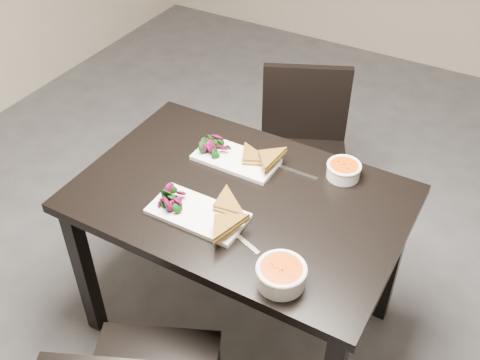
{
  "coord_description": "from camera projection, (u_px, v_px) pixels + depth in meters",
  "views": [
    {
      "loc": [
        0.53,
        -1.63,
        2.12
      ],
      "look_at": [
        -0.23,
        -0.28,
        0.82
      ],
      "focal_mm": 42.13,
      "sensor_mm": 36.0,
      "label": 1
    }
  ],
  "objects": [
    {
      "name": "ground",
      "position": [
        312.0,
        295.0,
        2.65
      ],
      "size": [
        5.0,
        5.0,
        0.0
      ],
      "primitive_type": "plane",
      "color": "#47474C",
      "rests_on": "ground"
    },
    {
      "name": "table",
      "position": [
        240.0,
        214.0,
        2.14
      ],
      "size": [
        1.2,
        0.8,
        0.75
      ],
      "color": "black",
      "rests_on": "ground"
    },
    {
      "name": "chair_far",
      "position": [
        303.0,
        144.0,
        2.76
      ],
      "size": [
        0.56,
        0.56,
        0.85
      ],
      "rotation": [
        0.0,
        0.0,
        0.43
      ],
      "color": "black",
      "rests_on": "ground"
    },
    {
      "name": "plate_near",
      "position": [
        198.0,
        214.0,
        1.98
      ],
      "size": [
        0.35,
        0.17,
        0.02
      ],
      "primitive_type": "cube",
      "color": "white",
      "rests_on": "table"
    },
    {
      "name": "sandwich_near",
      "position": [
        215.0,
        210.0,
        1.94
      ],
      "size": [
        0.19,
        0.15,
        0.06
      ],
      "primitive_type": null,
      "rotation": [
        0.0,
        0.0,
        0.12
      ],
      "color": "olive",
      "rests_on": "plate_near"
    },
    {
      "name": "salad_near",
      "position": [
        174.0,
        197.0,
        2.0
      ],
      "size": [
        0.11,
        0.1,
        0.05
      ],
      "primitive_type": null,
      "color": "black",
      "rests_on": "plate_near"
    },
    {
      "name": "soup_bowl_near",
      "position": [
        281.0,
        274.0,
        1.73
      ],
      "size": [
        0.16,
        0.16,
        0.07
      ],
      "color": "white",
      "rests_on": "table"
    },
    {
      "name": "cutlery_near",
      "position": [
        241.0,
        238.0,
        1.9
      ],
      "size": [
        0.17,
        0.08,
        0.0
      ],
      "primitive_type": "cube",
      "rotation": [
        0.0,
        0.0,
        -0.35
      ],
      "color": "silver",
      "rests_on": "table"
    },
    {
      "name": "plate_far",
      "position": [
        236.0,
        159.0,
        2.22
      ],
      "size": [
        0.33,
        0.16,
        0.02
      ],
      "primitive_type": "cube",
      "color": "white",
      "rests_on": "table"
    },
    {
      "name": "sandwich_far",
      "position": [
        249.0,
        159.0,
        2.16
      ],
      "size": [
        0.2,
        0.18,
        0.05
      ],
      "primitive_type": null,
      "rotation": [
        0.0,
        0.0,
        0.42
      ],
      "color": "olive",
      "rests_on": "plate_far"
    },
    {
      "name": "salad_far",
      "position": [
        214.0,
        146.0,
        2.24
      ],
      "size": [
        0.1,
        0.09,
        0.05
      ],
      "primitive_type": null,
      "color": "black",
      "rests_on": "plate_far"
    },
    {
      "name": "soup_bowl_far",
      "position": [
        344.0,
        170.0,
        2.13
      ],
      "size": [
        0.13,
        0.13,
        0.06
      ],
      "color": "white",
      "rests_on": "table"
    },
    {
      "name": "cutlery_far",
      "position": [
        296.0,
        172.0,
        2.17
      ],
      "size": [
        0.18,
        0.02,
        0.0
      ],
      "primitive_type": "cube",
      "rotation": [
        0.0,
        0.0,
        0.0
      ],
      "color": "silver",
      "rests_on": "table"
    }
  ]
}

